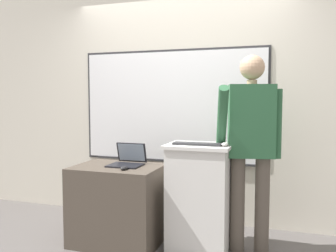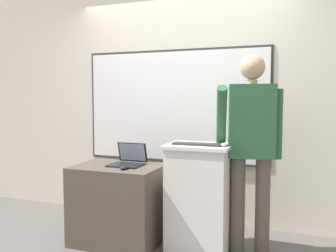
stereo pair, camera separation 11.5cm
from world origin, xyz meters
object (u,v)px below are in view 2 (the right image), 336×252
(wireless_keyboard, at_px, (197,144))
(computer_mouse_by_keyboard, at_px, (224,145))
(laptop, at_px, (129,159))
(computer_mouse_by_laptop, at_px, (124,168))
(person_presenter, at_px, (251,139))
(side_desk, at_px, (119,204))
(lectern_podium, at_px, (199,197))

(wireless_keyboard, bearing_deg, computer_mouse_by_keyboard, -2.17)
(laptop, distance_m, computer_mouse_by_keyboard, 0.96)
(wireless_keyboard, distance_m, computer_mouse_by_laptop, 0.69)
(wireless_keyboard, xyz_separation_m, computer_mouse_by_laptop, (-0.63, -0.19, -0.22))
(person_presenter, bearing_deg, computer_mouse_by_keyboard, -150.94)
(side_desk, relative_size, laptop, 2.66)
(computer_mouse_by_laptop, bearing_deg, laptop, 106.14)
(lectern_podium, bearing_deg, laptop, -179.42)
(side_desk, bearing_deg, computer_mouse_by_keyboard, 1.34)
(person_presenter, xyz_separation_m, computer_mouse_by_keyboard, (-0.20, -0.18, -0.04))
(side_desk, bearing_deg, laptop, 49.33)
(lectern_podium, distance_m, wireless_keyboard, 0.50)
(computer_mouse_by_keyboard, bearing_deg, computer_mouse_by_laptop, -168.60)
(lectern_podium, relative_size, laptop, 3.17)
(person_presenter, height_order, computer_mouse_by_keyboard, person_presenter)
(person_presenter, relative_size, computer_mouse_by_keyboard, 17.72)
(lectern_podium, xyz_separation_m, person_presenter, (0.44, 0.12, 0.54))
(lectern_podium, bearing_deg, side_desk, -173.33)
(person_presenter, bearing_deg, side_desk, 176.70)
(laptop, bearing_deg, computer_mouse_by_keyboard, -3.61)
(side_desk, height_order, wireless_keyboard, wireless_keyboard)
(wireless_keyboard, relative_size, computer_mouse_by_keyboard, 4.33)
(person_presenter, distance_m, wireless_keyboard, 0.48)
(side_desk, distance_m, person_presenter, 1.40)
(person_presenter, height_order, computer_mouse_by_laptop, person_presenter)
(laptop, relative_size, wireless_keyboard, 0.71)
(laptop, xyz_separation_m, computer_mouse_by_laptop, (0.07, -0.24, -0.04))
(lectern_podium, height_order, computer_mouse_by_laptop, lectern_podium)
(lectern_podium, distance_m, computer_mouse_by_keyboard, 0.56)
(side_desk, xyz_separation_m, computer_mouse_by_keyboard, (1.01, 0.02, 0.62))
(person_presenter, bearing_deg, laptop, 173.21)
(side_desk, bearing_deg, computer_mouse_by_laptop, -47.51)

